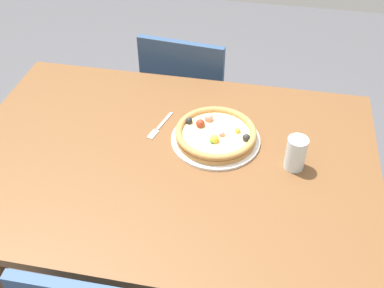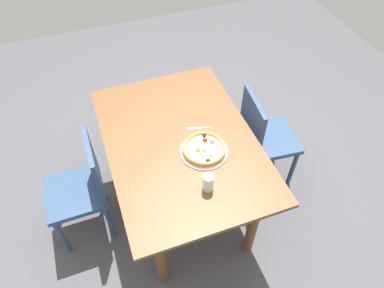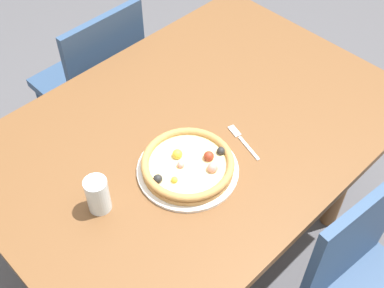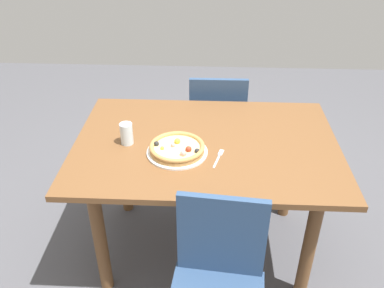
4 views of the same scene
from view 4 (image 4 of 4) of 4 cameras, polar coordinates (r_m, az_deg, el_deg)
ground_plane at (r=2.66m, az=1.67°, el=-13.94°), size 6.00×6.00×0.00m
dining_table at (r=2.23m, az=1.94°, el=-2.19°), size 1.40×0.97×0.78m
chair_near at (r=1.84m, az=3.56°, el=-19.36°), size 0.44×0.44×0.88m
chair_far at (r=2.92m, az=3.48°, el=2.82°), size 0.40×0.40×0.88m
plate at (r=2.08m, az=-2.08°, el=-1.13°), size 0.31×0.31×0.01m
pizza at (r=2.06m, az=-2.08°, el=-0.54°), size 0.28×0.28×0.05m
fork at (r=2.05m, az=3.76°, el=-1.82°), size 0.06×0.16×0.00m
drinking_glass at (r=2.15m, az=-9.13°, el=1.44°), size 0.07×0.07×0.12m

